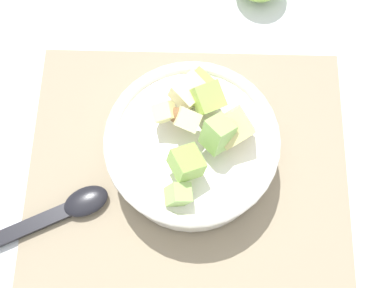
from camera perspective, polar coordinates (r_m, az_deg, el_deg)
ground_plane at (r=0.66m, az=-0.46°, el=-2.56°), size 2.40×2.40×0.00m
placemat at (r=0.66m, az=-0.46°, el=-2.48°), size 0.41×0.33×0.01m
salad_bowl at (r=0.62m, az=0.06°, el=-0.22°), size 0.21×0.21×0.12m
serving_spoon at (r=0.66m, az=-14.53°, el=-7.42°), size 0.18×0.11×0.01m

